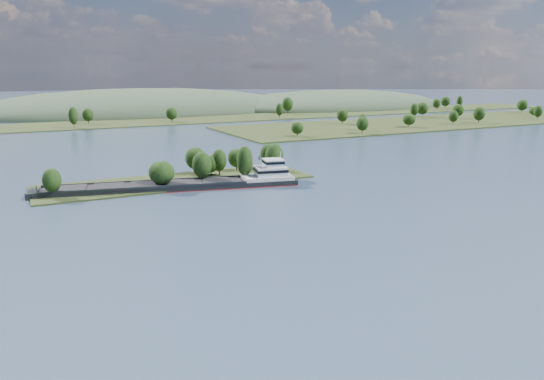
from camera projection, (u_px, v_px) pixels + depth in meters
ground at (241, 224)px, 143.48m from camera, size 1800.00×1800.00×0.00m
tree_island at (196, 172)px, 196.71m from camera, size 100.00×30.47×14.40m
right_bank at (428, 122)px, 401.02m from camera, size 320.00×90.00×13.73m
back_shoreline at (102, 124)px, 390.81m from camera, size 900.00×60.00×16.10m
hill_east at (336, 107)px, 561.55m from camera, size 260.00×140.00×36.00m
hill_west at (140, 112)px, 500.63m from camera, size 320.00×160.00×44.00m
cargo_barge at (188, 184)px, 186.05m from camera, size 91.37×29.27×12.32m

